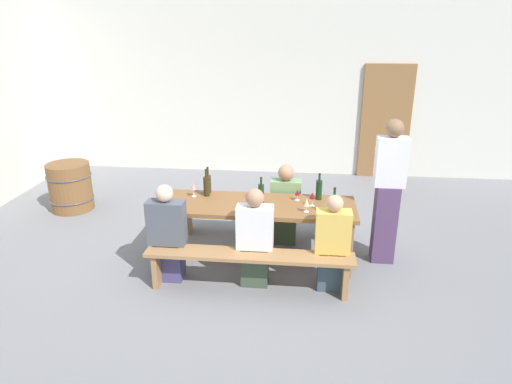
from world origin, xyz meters
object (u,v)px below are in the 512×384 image
Objects in this scene: wine_bottle_0 at (261,193)px; wine_bottle_1 at (207,186)px; wine_bottle_4 at (334,205)px; standing_host at (388,194)px; seated_guest_near_1 at (255,240)px; wine_bottle_3 at (319,189)px; wine_barrel at (70,187)px; seated_guest_far_0 at (285,206)px; seated_guest_near_2 at (332,246)px; wine_glass_1 at (297,193)px; wooden_door at (386,122)px; wine_glass_0 at (307,203)px; seated_guest_near_0 at (168,236)px; tasting_table at (256,209)px; wine_bottle_2 at (208,183)px; bench_near at (249,261)px; wine_glass_2 at (193,187)px; bench_far at (261,211)px; wine_glass_3 at (312,196)px.

wine_bottle_1 reaches higher than wine_bottle_0.
standing_host is (0.65, 0.42, 0.00)m from wine_bottle_4.
wine_bottle_0 is at bearing -0.88° from seated_guest_near_1.
wine_barrel is (-3.81, 1.10, -0.51)m from wine_bottle_3.
seated_guest_far_0 is 1.33m from standing_host.
seated_guest_near_2 is (-0.01, -0.29, -0.35)m from wine_bottle_4.
wine_glass_1 is at bearing 29.69° from seated_guest_near_2.
wooden_door is 1.85× the size of seated_guest_near_1.
wine_bottle_0 is 0.60m from wine_glass_0.
seated_guest_near_0 is 1.06× the size of seated_guest_far_0.
tasting_table is 0.75m from wine_bottle_2.
seated_guest_near_2 reaches higher than tasting_table.
seated_guest_far_0 is (1.27, 1.08, -0.02)m from seated_guest_near_0.
wine_glass_2 is at bearing 133.17° from bench_near.
bench_far is 7.11× the size of wine_bottle_0.
bench_far is at bearing 90.00° from bench_near.
seated_guest_near_2 is 1.47× the size of wine_barrel.
wine_bottle_4 is 0.59m from wine_glass_1.
wine_bottle_2 is (-2.68, -3.21, -0.18)m from wooden_door.
wine_glass_2 is at bearing 166.51° from wine_bottle_4.
wine_glass_0 is at bearing -22.51° from wine_barrel.
wine_bottle_4 is 0.31m from wine_glass_0.
wine_glass_1 reaches higher than wine_barrel.
wine_glass_3 is 3.99m from wine_barrel.
seated_guest_far_0 is (-0.57, 0.79, -0.36)m from wine_bottle_4.
wine_glass_2 is at bearing 168.76° from tasting_table.
wooden_door is 12.19× the size of wine_glass_3.
wine_bottle_1 reaches higher than tasting_table.
wooden_door reaches higher than wine_bottle_3.
wooden_door reaches higher than bench_near.
tasting_table is at bearing -11.24° from wine_glass_2.
wine_bottle_3 reaches higher than wine_glass_3.
bench_far is at bearing -18.50° from standing_host.
seated_guest_near_1 is (-0.70, -0.77, -0.34)m from wine_bottle_3.
wine_glass_2 is at bearing -131.64° from wine_bottle_2.
wine_bottle_2 is (-0.65, 0.33, 0.20)m from tasting_table.
seated_guest_near_2 is 1.21m from seated_guest_far_0.
wine_bottle_1 is 0.20× the size of standing_host.
wine_bottle_3 is at bearing -65.42° from seated_guest_near_0.
wine_glass_3 is at bearing 133.74° from wine_bottle_4.
wine_bottle_2 is 1.14m from wine_glass_1.
tasting_table is 1.05m from seated_guest_near_2.
bench_far is at bearing 124.24° from wine_glass_0.
wine_glass_2 is at bearing -27.26° from wine_barrel.
wooden_door is 4.01m from wine_bottle_0.
wine_glass_1 reaches higher than tasting_table.
seated_guest_far_0 reaches higher than wine_glass_0.
bench_far is at bearing 90.00° from tasting_table.
wine_glass_0 is 0.15× the size of seated_guest_near_2.
wine_glass_1 is at bearing 22.54° from seated_guest_far_0.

